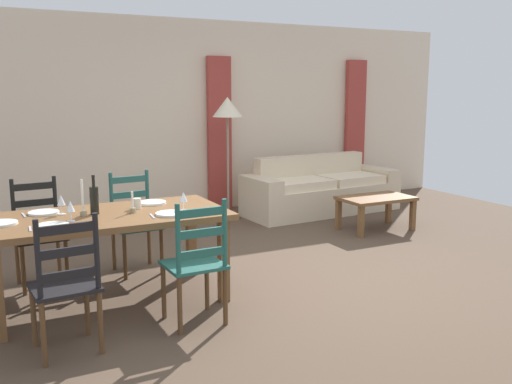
{
  "coord_description": "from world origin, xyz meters",
  "views": [
    {
      "loc": [
        -2.41,
        -4.36,
        1.73
      ],
      "look_at": [
        0.05,
        0.48,
        0.75
      ],
      "focal_mm": 39.7,
      "sensor_mm": 36.0,
      "label": 1
    }
  ],
  "objects": [
    {
      "name": "wall_far",
      "position": [
        0.0,
        3.3,
        1.35
      ],
      "size": [
        9.6,
        0.16,
        2.7
      ],
      "primitive_type": "cube",
      "color": "beige",
      "rests_on": "ground_plane"
    },
    {
      "name": "dining_chair_far_right",
      "position": [
        -1.06,
        0.89,
        0.48
      ],
      "size": [
        0.45,
        0.43,
        0.96
      ],
      "color": "#24554D",
      "rests_on": "ground_plane"
    },
    {
      "name": "ground_plane",
      "position": [
        0.0,
        0.0,
        -0.01
      ],
      "size": [
        9.6,
        9.6,
        0.02
      ],
      "primitive_type": "cube",
      "color": "brown"
    },
    {
      "name": "dinner_plate_head_west",
      "position": [
        -2.25,
        0.13,
        0.76
      ],
      "size": [
        0.24,
        0.24,
        0.02
      ],
      "primitive_type": "cylinder",
      "color": "white",
      "rests_on": "dining_table"
    },
    {
      "name": "dining_chair_near_right",
      "position": [
        -0.99,
        -0.59,
        0.48
      ],
      "size": [
        0.43,
        0.41,
        0.96
      ],
      "color": "#225A50",
      "rests_on": "ground_plane"
    },
    {
      "name": "standing_lamp",
      "position": [
        0.67,
        2.53,
        1.41
      ],
      "size": [
        0.4,
        0.4,
        1.64
      ],
      "color": "#332D28",
      "rests_on": "ground_plane"
    },
    {
      "name": "dinner_plate_near_left",
      "position": [
        -1.92,
        -0.12,
        0.76
      ],
      "size": [
        0.24,
        0.24,
        0.02
      ],
      "primitive_type": "cylinder",
      "color": "white",
      "rests_on": "dining_table"
    },
    {
      "name": "dinner_plate_near_right",
      "position": [
        -1.02,
        -0.12,
        0.76
      ],
      "size": [
        0.24,
        0.24,
        0.02
      ],
      "primitive_type": "cylinder",
      "color": "white",
      "rests_on": "dining_table"
    },
    {
      "name": "curtain_panel_right",
      "position": [
        3.22,
        3.16,
        1.1
      ],
      "size": [
        0.35,
        0.08,
        2.2
      ],
      "primitive_type": "cube",
      "color": "#A53A33",
      "rests_on": "ground_plane"
    },
    {
      "name": "candle_tall",
      "position": [
        -1.65,
        0.15,
        0.84
      ],
      "size": [
        0.05,
        0.05,
        0.29
      ],
      "color": "#998C66",
      "rests_on": "dining_table"
    },
    {
      "name": "curtain_panel_left",
      "position": [
        0.82,
        3.16,
        1.1
      ],
      "size": [
        0.35,
        0.08,
        2.2
      ],
      "primitive_type": "cube",
      "color": "#A53A33",
      "rests_on": "ground_plane"
    },
    {
      "name": "fork_near_right",
      "position": [
        -1.17,
        -0.12,
        0.75
      ],
      "size": [
        0.03,
        0.17,
        0.01
      ],
      "primitive_type": "cube",
      "rotation": [
        0.0,
        0.0,
        -0.1
      ],
      "color": "silver",
      "rests_on": "dining_table"
    },
    {
      "name": "coffee_table",
      "position": [
        2.06,
        1.13,
        0.36
      ],
      "size": [
        0.9,
        0.56,
        0.42
      ],
      "color": "brown",
      "rests_on": "ground_plane"
    },
    {
      "name": "wine_glass_far_left",
      "position": [
        -1.8,
        0.29,
        0.86
      ],
      "size": [
        0.06,
        0.06,
        0.16
      ],
      "color": "white",
      "rests_on": "dining_table"
    },
    {
      "name": "wine_bottle",
      "position": [
        -1.56,
        0.18,
        0.87
      ],
      "size": [
        0.07,
        0.07,
        0.32
      ],
      "color": "black",
      "rests_on": "dining_table"
    },
    {
      "name": "coffee_cup_primary",
      "position": [
        -1.2,
        0.23,
        0.8
      ],
      "size": [
        0.07,
        0.07,
        0.09
      ],
      "primitive_type": "cylinder",
      "color": "beige",
      "rests_on": "dining_table"
    },
    {
      "name": "dining_chair_far_left",
      "position": [
        -1.92,
        0.88,
        0.48
      ],
      "size": [
        0.44,
        0.43,
        0.96
      ],
      "color": "black",
      "rests_on": "ground_plane"
    },
    {
      "name": "dining_table",
      "position": [
        -1.47,
        0.13,
        0.66
      ],
      "size": [
        1.9,
        0.96,
        0.75
      ],
      "color": "brown",
      "rests_on": "ground_plane"
    },
    {
      "name": "fork_near_left",
      "position": [
        -2.07,
        -0.12,
        0.75
      ],
      "size": [
        0.03,
        0.17,
        0.01
      ],
      "primitive_type": "cube",
      "rotation": [
        0.0,
        0.0,
        -0.06
      ],
      "color": "silver",
      "rests_on": "dining_table"
    },
    {
      "name": "fork_far_left",
      "position": [
        -2.07,
        0.38,
        0.75
      ],
      "size": [
        0.03,
        0.17,
        0.01
      ],
      "primitive_type": "cube",
      "rotation": [
        0.0,
        0.0,
        0.06
      ],
      "color": "silver",
      "rests_on": "dining_table"
    },
    {
      "name": "couch",
      "position": [
        2.01,
        2.35,
        0.29
      ],
      "size": [
        2.33,
        0.94,
        0.8
      ],
      "color": "beige",
      "rests_on": "ground_plane"
    },
    {
      "name": "fork_far_right",
      "position": [
        -1.17,
        0.38,
        0.75
      ],
      "size": [
        0.03,
        0.17,
        0.01
      ],
      "primitive_type": "cube",
      "rotation": [
        0.0,
        0.0,
        0.06
      ],
      "color": "silver",
      "rests_on": "dining_table"
    },
    {
      "name": "candle_short",
      "position": [
        -1.27,
        0.09,
        0.8
      ],
      "size": [
        0.05,
        0.05,
        0.17
      ],
      "color": "#998C66",
      "rests_on": "dining_table"
    },
    {
      "name": "wine_glass_near_left",
      "position": [
        -1.77,
        0.0,
        0.86
      ],
      "size": [
        0.06,
        0.06,
        0.16
      ],
      "color": "white",
      "rests_on": "dining_table"
    },
    {
      "name": "dining_chair_near_left",
      "position": [
        -1.92,
        -0.65,
        0.48
      ],
      "size": [
        0.45,
        0.43,
        0.96
      ],
      "color": "black",
      "rests_on": "ground_plane"
    },
    {
      "name": "dinner_plate_far_left",
      "position": [
        -1.92,
        0.38,
        0.76
      ],
      "size": [
        0.24,
        0.24,
        0.02
      ],
      "primitive_type": "cylinder",
      "color": "white",
      "rests_on": "dining_table"
    },
    {
      "name": "dinner_plate_far_right",
      "position": [
        -1.02,
        0.38,
        0.76
      ],
      "size": [
        0.24,
        0.24,
        0.02
      ],
      "primitive_type": "cylinder",
      "color": "white",
      "rests_on": "dining_table"
    },
    {
      "name": "wine_glass_near_right",
      "position": [
        -0.88,
        -0.02,
        0.86
      ],
      "size": [
        0.06,
        0.06,
        0.16
      ],
      "color": "white",
      "rests_on": "dining_table"
    }
  ]
}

